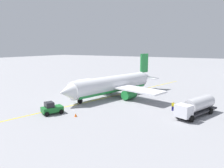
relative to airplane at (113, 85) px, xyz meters
name	(u,v)px	position (x,y,z in m)	size (l,w,h in m)	color
ground_plane	(112,96)	(0.43, -0.11, -2.79)	(400.00, 400.00, 0.00)	#939399
airplane	(113,85)	(0.00, 0.00, 0.00)	(30.10, 26.43, 9.94)	white
fuel_tanker	(196,106)	(6.01, 20.03, -1.07)	(10.45, 5.77, 3.15)	#2D2D33
pushback_tug	(52,108)	(17.87, -2.42, -1.78)	(4.11, 3.54, 2.20)	#196B28
refueling_worker	(173,106)	(4.99, 15.79, -1.97)	(0.41, 0.55, 1.71)	navy
safety_cone_nose	(76,115)	(16.94, 2.29, -2.50)	(0.51, 0.51, 0.57)	#F2590F
taxi_line_marking	(112,96)	(0.43, -0.11, -2.78)	(63.82, 0.30, 0.01)	yellow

